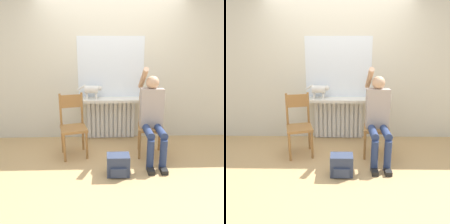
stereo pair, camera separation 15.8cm
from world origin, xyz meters
The scene contains 10 objects.
ground_plane centered at (0.00, 0.00, 0.00)m, with size 12.00×12.00×0.00m, color tan.
wall_with_window centered at (0.00, 1.23, 1.35)m, with size 7.00×0.06×2.70m.
radiator centered at (0.00, 1.15, 0.37)m, with size 0.90×0.08×0.74m.
windowsill centered at (0.00, 1.04, 0.77)m, with size 1.23×0.33×0.05m.
window_glass centered at (0.00, 1.20, 1.32)m, with size 1.18×0.01×1.06m.
chair_left centered at (-0.61, 0.46, 0.50)m, with size 0.47×0.47×0.98m.
chair_right centered at (0.60, 0.46, 0.50)m, with size 0.43×0.43×0.98m.
person centered at (0.60, 0.34, 0.70)m, with size 0.36×1.04×1.39m.
cat centered at (-0.33, 1.05, 0.95)m, with size 0.44×0.14×0.25m.
backpack centered at (0.06, -0.16, 0.14)m, with size 0.30×0.23×0.29m.
Camera 2 is at (0.05, -2.77, 1.62)m, focal length 35.00 mm.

